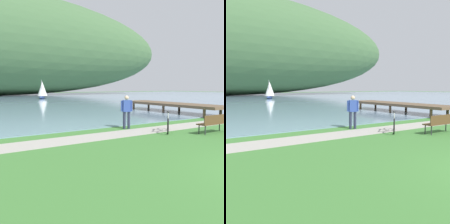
% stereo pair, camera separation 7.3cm
% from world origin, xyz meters
% --- Properties ---
extents(shoreline_path, '(60.00, 1.50, 0.01)m').
position_xyz_m(shoreline_path, '(0.00, 6.74, 0.01)').
color(shoreline_path, '#A39E93').
rests_on(shoreline_path, ground).
extents(park_bench_near_camera, '(1.81, 0.50, 0.88)m').
position_xyz_m(park_bench_near_camera, '(3.35, 4.52, 0.52)').
color(park_bench_near_camera, brown).
rests_on(park_bench_near_camera, ground).
extents(bicycle_leaning_near_bench, '(1.30, 1.28, 1.01)m').
position_xyz_m(bicycle_leaning_near_bench, '(1.75, 5.90, 0.40)').
color(bicycle_leaning_near_bench, black).
rests_on(bicycle_leaning_near_bench, ground).
extents(person_at_shoreline, '(0.57, 0.34, 1.71)m').
position_xyz_m(person_at_shoreline, '(0.68, 7.77, 0.98)').
color(person_at_shoreline, '#282D47').
rests_on(person_at_shoreline, ground).
extents(sailboat_mid_bay, '(2.45, 2.91, 3.42)m').
position_xyz_m(sailboat_mid_bay, '(7.67, 43.20, 1.65)').
color(sailboat_mid_bay, navy).
rests_on(sailboat_mid_bay, bay_water).
extents(pier_dock, '(2.40, 10.00, 0.80)m').
position_xyz_m(pier_dock, '(9.00, 12.56, 0.69)').
color(pier_dock, brown).
rests_on(pier_dock, ground).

